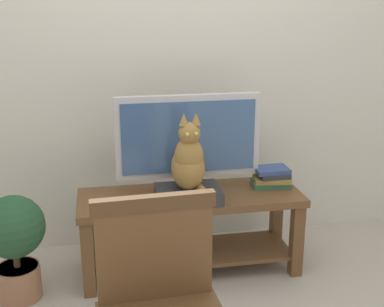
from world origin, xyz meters
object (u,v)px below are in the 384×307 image
(tv, at_px, (188,140))
(media_box, at_px, (189,194))
(potted_plant, at_px, (14,240))
(wooden_chair, at_px, (161,303))
(book_stack, at_px, (272,177))
(tv_stand, at_px, (190,218))
(cat, at_px, (189,161))

(tv, bearing_deg, media_box, -99.94)
(media_box, relative_size, potted_plant, 0.60)
(wooden_chair, height_order, book_stack, wooden_chair)
(tv, bearing_deg, potted_plant, -168.71)
(media_box, xyz_separation_m, potted_plant, (-0.98, -0.04, -0.18))
(wooden_chair, bearing_deg, tv_stand, 74.41)
(wooden_chair, bearing_deg, cat, 74.25)
(wooden_chair, bearing_deg, potted_plant, 123.24)
(potted_plant, bearing_deg, media_box, 2.18)
(tv, height_order, potted_plant, tv)
(wooden_chair, distance_m, potted_plant, 1.26)
(tv_stand, relative_size, book_stack, 5.41)
(tv_stand, relative_size, potted_plant, 2.19)
(media_box, distance_m, potted_plant, 1.00)
(media_box, distance_m, wooden_chair, 1.12)
(media_box, bearing_deg, wooden_chair, -105.48)
(tv_stand, xyz_separation_m, media_box, (-0.03, -0.10, 0.20))
(tv, relative_size, potted_plant, 1.42)
(media_box, distance_m, cat, 0.21)
(tv, xyz_separation_m, media_box, (-0.03, -0.16, -0.28))
(potted_plant, bearing_deg, tv_stand, 7.49)
(book_stack, bearing_deg, potted_plant, -173.39)
(cat, bearing_deg, book_stack, 15.76)
(potted_plant, bearing_deg, cat, 1.28)
(tv_stand, distance_m, potted_plant, 1.02)
(media_box, bearing_deg, cat, -85.93)
(media_box, relative_size, cat, 0.82)
(tv, distance_m, wooden_chair, 1.31)
(tv, distance_m, media_box, 0.32)
(cat, relative_size, book_stack, 1.83)
(tv_stand, distance_m, media_box, 0.22)
(wooden_chair, relative_size, potted_plant, 1.52)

